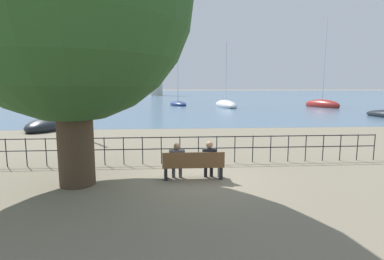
{
  "coord_description": "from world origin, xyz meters",
  "views": [
    {
      "loc": [
        -0.71,
        -9.24,
        2.89
      ],
      "look_at": [
        0.0,
        0.5,
        1.5
      ],
      "focal_mm": 28.0,
      "sensor_mm": 36.0,
      "label": 1
    }
  ],
  "objects_px": {
    "seated_person_right": "(209,158)",
    "sailboat_3": "(85,106)",
    "sailboat_2": "(322,104)",
    "sailboat_5": "(178,104)",
    "sailboat_4": "(56,124)",
    "park_bench": "(193,166)",
    "sailboat_1": "(226,105)",
    "seated_person_left": "(177,159)",
    "harbor_lighthouse": "(156,66)"
  },
  "relations": [
    {
      "from": "seated_person_right",
      "to": "sailboat_3",
      "type": "relative_size",
      "value": 0.15
    },
    {
      "from": "sailboat_2",
      "to": "sailboat_5",
      "type": "xyz_separation_m",
      "value": [
        -21.39,
        6.01,
        -0.09
      ]
    },
    {
      "from": "sailboat_3",
      "to": "sailboat_4",
      "type": "xyz_separation_m",
      "value": [
        3.34,
        -19.6,
        -0.04
      ]
    },
    {
      "from": "park_bench",
      "to": "sailboat_1",
      "type": "xyz_separation_m",
      "value": [
        7.65,
        35.62,
        -0.11
      ]
    },
    {
      "from": "sailboat_1",
      "to": "sailboat_4",
      "type": "xyz_separation_m",
      "value": [
        -16.6,
        -22.66,
        -0.01
      ]
    },
    {
      "from": "park_bench",
      "to": "seated_person_left",
      "type": "bearing_deg",
      "value": 171.27
    },
    {
      "from": "seated_person_left",
      "to": "sailboat_3",
      "type": "distance_m",
      "value": 34.55
    },
    {
      "from": "seated_person_right",
      "to": "sailboat_3",
      "type": "xyz_separation_m",
      "value": [
        -12.81,
        32.48,
        -0.31
      ]
    },
    {
      "from": "seated_person_left",
      "to": "sailboat_4",
      "type": "distance_m",
      "value": 15.4
    },
    {
      "from": "seated_person_right",
      "to": "park_bench",
      "type": "bearing_deg",
      "value": -171.28
    },
    {
      "from": "seated_person_right",
      "to": "sailboat_2",
      "type": "distance_m",
      "value": 40.27
    },
    {
      "from": "park_bench",
      "to": "sailboat_3",
      "type": "distance_m",
      "value": 34.8
    },
    {
      "from": "park_bench",
      "to": "sailboat_5",
      "type": "relative_size",
      "value": 0.16
    },
    {
      "from": "sailboat_2",
      "to": "sailboat_3",
      "type": "height_order",
      "value": "sailboat_2"
    },
    {
      "from": "park_bench",
      "to": "sailboat_2",
      "type": "bearing_deg",
      "value": 57.26
    },
    {
      "from": "seated_person_left",
      "to": "sailboat_1",
      "type": "height_order",
      "value": "sailboat_1"
    },
    {
      "from": "sailboat_2",
      "to": "sailboat_3",
      "type": "bearing_deg",
      "value": 164.57
    },
    {
      "from": "sailboat_3",
      "to": "park_bench",
      "type": "bearing_deg",
      "value": -65.49
    },
    {
      "from": "park_bench",
      "to": "sailboat_4",
      "type": "distance_m",
      "value": 15.75
    },
    {
      "from": "sailboat_3",
      "to": "harbor_lighthouse",
      "type": "bearing_deg",
      "value": 88.92
    },
    {
      "from": "seated_person_left",
      "to": "park_bench",
      "type": "bearing_deg",
      "value": -8.73
    },
    {
      "from": "seated_person_right",
      "to": "sailboat_1",
      "type": "relative_size",
      "value": 0.12
    },
    {
      "from": "sailboat_1",
      "to": "harbor_lighthouse",
      "type": "distance_m",
      "value": 73.31
    },
    {
      "from": "sailboat_2",
      "to": "harbor_lighthouse",
      "type": "distance_m",
      "value": 78.59
    },
    {
      "from": "seated_person_left",
      "to": "sailboat_1",
      "type": "xyz_separation_m",
      "value": [
        8.16,
        35.54,
        -0.32
      ]
    },
    {
      "from": "park_bench",
      "to": "seated_person_left",
      "type": "distance_m",
      "value": 0.56
    },
    {
      "from": "seated_person_left",
      "to": "harbor_lighthouse",
      "type": "bearing_deg",
      "value": 92.9
    },
    {
      "from": "seated_person_right",
      "to": "sailboat_5",
      "type": "distance_m",
      "value": 40.1
    },
    {
      "from": "sailboat_2",
      "to": "seated_person_right",
      "type": "bearing_deg",
      "value": -140.3
    },
    {
      "from": "seated_person_left",
      "to": "sailboat_5",
      "type": "height_order",
      "value": "sailboat_5"
    },
    {
      "from": "sailboat_4",
      "to": "seated_person_right",
      "type": "bearing_deg",
      "value": -42.82
    },
    {
      "from": "park_bench",
      "to": "seated_person_right",
      "type": "distance_m",
      "value": 0.57
    },
    {
      "from": "seated_person_left",
      "to": "sailboat_4",
      "type": "xyz_separation_m",
      "value": [
        -8.44,
        12.88,
        -0.33
      ]
    },
    {
      "from": "seated_person_left",
      "to": "seated_person_right",
      "type": "bearing_deg",
      "value": -0.01
    },
    {
      "from": "sailboat_4",
      "to": "sailboat_5",
      "type": "relative_size",
      "value": 0.95
    },
    {
      "from": "sailboat_3",
      "to": "sailboat_5",
      "type": "distance_m",
      "value": 14.95
    },
    {
      "from": "park_bench",
      "to": "sailboat_5",
      "type": "distance_m",
      "value": 40.18
    },
    {
      "from": "sailboat_1",
      "to": "sailboat_3",
      "type": "height_order",
      "value": "sailboat_1"
    },
    {
      "from": "seated_person_left",
      "to": "seated_person_right",
      "type": "xyz_separation_m",
      "value": [
        1.03,
        -0.0,
        0.02
      ]
    },
    {
      "from": "sailboat_4",
      "to": "harbor_lighthouse",
      "type": "relative_size",
      "value": 0.48
    },
    {
      "from": "seated_person_left",
      "to": "sailboat_4",
      "type": "bearing_deg",
      "value": 123.23
    },
    {
      "from": "seated_person_left",
      "to": "sailboat_3",
      "type": "xyz_separation_m",
      "value": [
        -11.78,
        32.48,
        -0.29
      ]
    },
    {
      "from": "park_bench",
      "to": "sailboat_3",
      "type": "xyz_separation_m",
      "value": [
        -12.29,
        32.56,
        -0.08
      ]
    },
    {
      "from": "seated_person_left",
      "to": "sailboat_2",
      "type": "bearing_deg",
      "value": 56.59
    },
    {
      "from": "sailboat_1",
      "to": "harbor_lighthouse",
      "type": "height_order",
      "value": "harbor_lighthouse"
    },
    {
      "from": "sailboat_5",
      "to": "park_bench",
      "type": "bearing_deg",
      "value": -108.0
    },
    {
      "from": "sailboat_1",
      "to": "sailboat_5",
      "type": "distance_m",
      "value": 8.42
    },
    {
      "from": "park_bench",
      "to": "seated_person_right",
      "type": "xyz_separation_m",
      "value": [
        0.51,
        0.08,
        0.23
      ]
    },
    {
      "from": "seated_person_left",
      "to": "sailboat_1",
      "type": "distance_m",
      "value": 36.46
    },
    {
      "from": "sailboat_1",
      "to": "harbor_lighthouse",
      "type": "relative_size",
      "value": 0.42
    }
  ]
}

